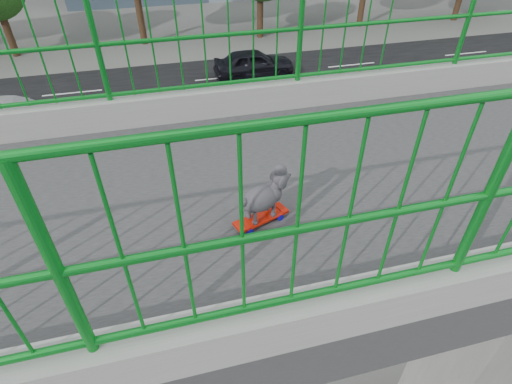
{
  "coord_description": "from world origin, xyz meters",
  "views": [
    {
      "loc": [
        2.61,
        4.5,
        9.09
      ],
      "look_at": [
        0.08,
        5.15,
        7.02
      ],
      "focal_mm": 28.12,
      "sensor_mm": 36.0,
      "label": 1
    }
  ],
  "objects": [
    {
      "name": "car_3",
      "position": [
        -15.6,
        -1.99,
        0.72
      ],
      "size": [
        2.03,
        5.0,
        1.45
      ],
      "primitive_type": "imported",
      "rotation": [
        0.0,
        0.0,
        3.14
      ],
      "color": "silver",
      "rests_on": "ground"
    },
    {
      "name": "skateboard",
      "position": [
        0.43,
        5.1,
        7.04
      ],
      "size": [
        0.27,
        0.45,
        0.06
      ],
      "rotation": [
        0.0,
        0.0,
        0.34
      ],
      "color": "red",
      "rests_on": "footbridge"
    },
    {
      "name": "car_2",
      "position": [
        -12.4,
        10.33,
        0.72
      ],
      "size": [
        2.39,
        5.17,
        1.44
      ],
      "primitive_type": "imported",
      "rotation": [
        0.0,
        0.0,
        3.14
      ],
      "color": "#95959A",
      "rests_on": "ground"
    },
    {
      "name": "car_4",
      "position": [
        -18.8,
        9.85,
        0.76
      ],
      "size": [
        1.8,
        4.47,
        1.52
      ],
      "primitive_type": "imported",
      "rotation": [
        0.0,
        0.0,
        3.14
      ],
      "color": "black",
      "rests_on": "ground"
    },
    {
      "name": "car_1",
      "position": [
        -9.2,
        0.03,
        0.66
      ],
      "size": [
        1.39,
        3.98,
        1.31
      ],
      "primitive_type": "imported",
      "color": "silver",
      "rests_on": "ground"
    },
    {
      "name": "poodle",
      "position": [
        0.42,
        5.12,
        7.26
      ],
      "size": [
        0.27,
        0.43,
        0.37
      ],
      "rotation": [
        0.0,
        0.0,
        0.34
      ],
      "color": "#2C2A2F",
      "rests_on": "skateboard"
    },
    {
      "name": "road",
      "position": [
        -13.0,
        0.0,
        0.01
      ],
      "size": [
        18.0,
        90.0,
        0.02
      ],
      "primitive_type": "cube",
      "color": "black",
      "rests_on": "ground"
    }
  ]
}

